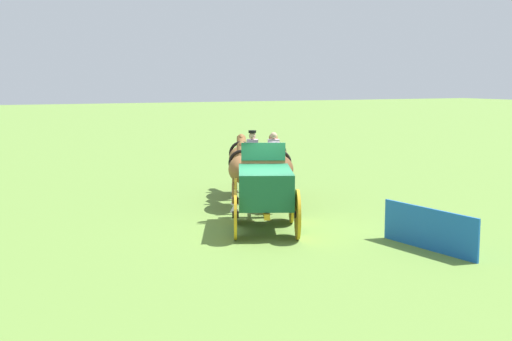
{
  "coord_description": "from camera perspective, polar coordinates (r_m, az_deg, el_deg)",
  "views": [
    {
      "loc": [
        -17.32,
        8.72,
        4.38
      ],
      "look_at": [
        4.0,
        -1.66,
        1.2
      ],
      "focal_mm": 47.36,
      "sensor_mm": 36.0,
      "label": 1
    }
  ],
  "objects": [
    {
      "name": "ground_plane",
      "position": [
        19.88,
        0.76,
        -5.09
      ],
      "size": [
        220.0,
        220.0,
        0.0
      ],
      "primitive_type": "plane",
      "color": "olive"
    },
    {
      "name": "show_wagon",
      "position": [
        19.8,
        0.74,
        -1.42
      ],
      "size": [
        5.66,
        3.25,
        2.83
      ],
      "color": "#195B38",
      "rests_on": "ground"
    },
    {
      "name": "draft_horse_rear_near",
      "position": [
        23.3,
        -1.2,
        0.05
      ],
      "size": [
        2.91,
        1.75,
        2.17
      ],
      "color": "brown",
      "rests_on": "ground"
    },
    {
      "name": "draft_horse_rear_off",
      "position": [
        23.35,
        1.99,
        0.07
      ],
      "size": [
        2.98,
        1.78,
        2.17
      ],
      "color": "brown",
      "rests_on": "ground"
    },
    {
      "name": "draft_horse_lead_near",
      "position": [
        25.87,
        -1.23,
        0.93
      ],
      "size": [
        2.91,
        1.76,
        2.23
      ],
      "color": "brown",
      "rests_on": "ground"
    },
    {
      "name": "draft_horse_lead_off",
      "position": [
        25.91,
        1.64,
        0.97
      ],
      "size": [
        3.01,
        1.81,
        2.25
      ],
      "color": "brown",
      "rests_on": "ground"
    },
    {
      "name": "sponsor_banner",
      "position": [
        18.12,
        14.38,
        -4.81
      ],
      "size": [
        3.19,
        0.43,
        1.1
      ],
      "primitive_type": "cube",
      "rotation": [
        0.0,
        0.0,
        0.12
      ],
      "color": "#1959B2",
      "rests_on": "ground"
    }
  ]
}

